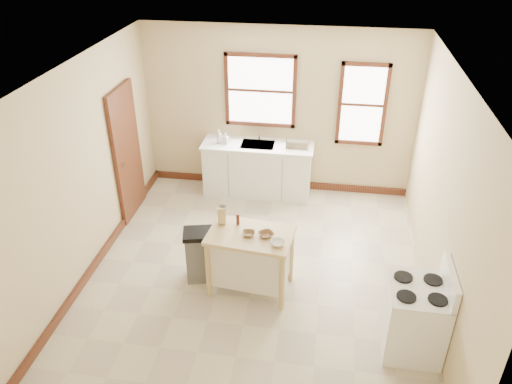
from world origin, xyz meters
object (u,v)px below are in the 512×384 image
(bowl_b, at_px, (266,234))
(knife_block, at_px, (222,216))
(dish_rack, at_px, (297,144))
(trash_bin, at_px, (199,255))
(soap_bottle_b, at_px, (226,138))
(bowl_a, at_px, (248,234))
(gas_stove, at_px, (416,309))
(kitchen_island, at_px, (251,261))
(pepper_grinder, at_px, (238,219))
(soap_bottle_a, at_px, (219,136))
(bowl_c, at_px, (278,243))

(bowl_b, bearing_deg, knife_block, 161.31)
(dish_rack, distance_m, trash_bin, 2.68)
(knife_block, distance_m, trash_bin, 0.66)
(soap_bottle_b, distance_m, trash_bin, 2.43)
(bowl_a, xyz_separation_m, gas_stove, (1.96, -0.70, -0.31))
(knife_block, height_order, gas_stove, gas_stove)
(knife_block, bearing_deg, bowl_a, -43.55)
(soap_bottle_b, xyz_separation_m, bowl_a, (0.79, -2.47, -0.14))
(kitchen_island, bearing_deg, gas_stove, -14.21)
(bowl_b, bearing_deg, soap_bottle_b, 112.34)
(pepper_grinder, distance_m, trash_bin, 0.76)
(bowl_a, relative_size, trash_bin, 0.22)
(pepper_grinder, height_order, trash_bin, pepper_grinder)
(bowl_a, height_order, bowl_b, bowl_b)
(knife_block, distance_m, pepper_grinder, 0.21)
(kitchen_island, height_order, bowl_b, bowl_b)
(soap_bottle_b, bearing_deg, trash_bin, -66.12)
(soap_bottle_a, xyz_separation_m, bowl_b, (1.12, -2.47, -0.16))
(bowl_a, xyz_separation_m, trash_bin, (-0.68, 0.13, -0.50))
(bowl_c, bearing_deg, bowl_b, 134.48)
(soap_bottle_a, distance_m, soap_bottle_b, 0.12)
(bowl_a, height_order, gas_stove, gas_stove)
(pepper_grinder, height_order, bowl_c, pepper_grinder)
(dish_rack, height_order, pepper_grinder, dish_rack)
(knife_block, xyz_separation_m, gas_stove, (2.34, -0.91, -0.39))
(kitchen_island, xyz_separation_m, pepper_grinder, (-0.19, 0.19, 0.50))
(dish_rack, distance_m, bowl_b, 2.50)
(bowl_c, bearing_deg, kitchen_island, 153.63)
(knife_block, relative_size, bowl_b, 1.11)
(pepper_grinder, bearing_deg, bowl_b, -27.52)
(soap_bottle_b, relative_size, kitchen_island, 0.18)
(soap_bottle_b, relative_size, trash_bin, 0.25)
(kitchen_island, bearing_deg, bowl_c, -20.20)
(kitchen_island, bearing_deg, bowl_b, 2.14)
(gas_stove, bearing_deg, knife_block, 158.77)
(soap_bottle_a, relative_size, bowl_a, 1.44)
(kitchen_island, bearing_deg, trash_bin, 178.04)
(dish_rack, xyz_separation_m, bowl_a, (-0.40, -2.50, -0.09))
(soap_bottle_b, xyz_separation_m, gas_stove, (2.75, -3.16, -0.45))
(soap_bottle_a, relative_size, trash_bin, 0.31)
(knife_block, bearing_deg, bowl_b, -32.70)
(dish_rack, distance_m, bowl_a, 2.54)
(dish_rack, relative_size, knife_block, 1.93)
(soap_bottle_a, distance_m, bowl_a, 2.65)
(bowl_b, xyz_separation_m, gas_stove, (1.75, -0.71, -0.32))
(knife_block, bearing_deg, bowl_c, -39.79)
(soap_bottle_a, bearing_deg, gas_stove, -53.43)
(soap_bottle_b, height_order, knife_block, soap_bottle_b)
(pepper_grinder, distance_m, bowl_b, 0.44)
(soap_bottle_a, relative_size, bowl_b, 1.29)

